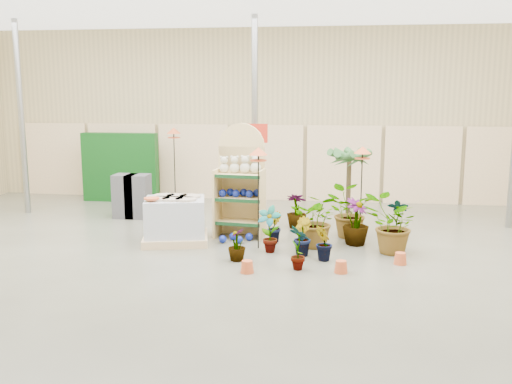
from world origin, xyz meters
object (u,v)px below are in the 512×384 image
pallet_stack (175,220)px  potted_plant_2 (317,220)px  display_shelf (241,185)px  bird_table_front (258,155)px

pallet_stack → potted_plant_2: bearing=-11.9°
pallet_stack → potted_plant_2: size_ratio=1.38×
display_shelf → pallet_stack: size_ratio=1.60×
pallet_stack → bird_table_front: bird_table_front is taller
potted_plant_2 → display_shelf: bearing=155.3°
display_shelf → potted_plant_2: bearing=-18.5°
pallet_stack → bird_table_front: (1.63, -0.18, 1.31)m
display_shelf → pallet_stack: 1.50m
display_shelf → bird_table_front: bearing=-56.7°
bird_table_front → potted_plant_2: bearing=11.9°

